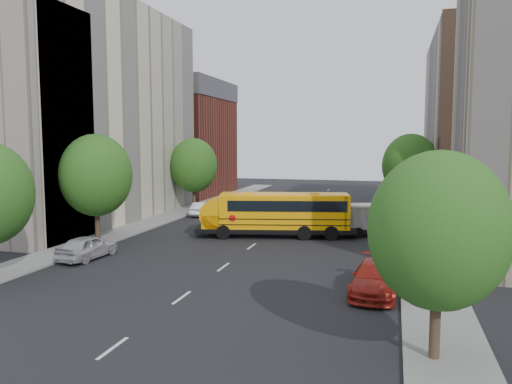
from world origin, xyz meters
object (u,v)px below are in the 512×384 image
at_px(street_tree_1, 96,175).
at_px(parked_car_5, 387,194).
at_px(street_tree_2, 194,165).
at_px(street_tree_3, 439,231).
at_px(parked_car_0, 87,247).
at_px(street_tree_5, 407,164).
at_px(school_bus, 274,212).
at_px(parked_car_3, 375,278).
at_px(street_tree_4, 410,166).
at_px(parked_car_1, 202,209).
at_px(parked_car_4, 394,210).
at_px(safari_truck, 354,219).

bearing_deg(street_tree_1, parked_car_5, 59.54).
height_order(street_tree_1, parked_car_5, street_tree_1).
xyz_separation_m(street_tree_2, street_tree_3, (22.00, -32.00, -0.37)).
bearing_deg(parked_car_0, street_tree_5, -116.71).
bearing_deg(street_tree_2, parked_car_5, 38.35).
height_order(school_bus, parked_car_3, school_bus).
xyz_separation_m(street_tree_4, parked_car_1, (-19.80, -3.23, -4.40)).
relative_size(street_tree_2, school_bus, 0.62).
distance_m(street_tree_2, parked_car_1, 5.70).
xyz_separation_m(parked_car_0, parked_car_3, (17.71, -2.51, 0.01)).
bearing_deg(parked_car_3, parked_car_4, 91.14).
bearing_deg(safari_truck, street_tree_2, 132.25).
bearing_deg(street_tree_3, school_bus, 117.41).
bearing_deg(parked_car_3, parked_car_5, 92.95).
bearing_deg(street_tree_5, safari_truck, -101.29).
distance_m(street_tree_4, street_tree_5, 12.01).
bearing_deg(parked_car_1, street_tree_1, 75.83).
bearing_deg(parked_car_0, parked_car_4, -125.62).
bearing_deg(parked_car_1, street_tree_4, -176.43).
distance_m(safari_truck, parked_car_3, 14.98).
distance_m(street_tree_5, parked_car_1, 25.30).
xyz_separation_m(street_tree_5, parked_car_0, (-19.91, -34.35, -3.94)).
height_order(street_tree_2, parked_car_3, street_tree_2).
bearing_deg(parked_car_5, street_tree_1, -122.60).
relative_size(school_bus, parked_car_0, 2.79).
relative_size(street_tree_2, parked_car_5, 1.81).
xyz_separation_m(street_tree_3, street_tree_5, (-0.00, 44.00, 0.25)).
distance_m(safari_truck, parked_car_1, 16.85).
bearing_deg(parked_car_5, safari_truck, -97.03).
height_order(school_bus, parked_car_1, school_bus).
bearing_deg(street_tree_3, parked_car_4, 92.47).
distance_m(street_tree_2, street_tree_4, 22.00).
relative_size(street_tree_3, parked_car_5, 1.67).
bearing_deg(school_bus, street_tree_4, 36.55).
relative_size(safari_truck, parked_car_1, 1.48).
height_order(parked_car_3, parked_car_4, parked_car_3).
height_order(safari_truck, parked_car_0, safari_truck).
distance_m(parked_car_3, parked_car_5, 40.52).
bearing_deg(school_bus, street_tree_1, -165.65).
bearing_deg(parked_car_4, parked_car_3, -97.22).
distance_m(street_tree_5, parked_car_4, 12.24).
xyz_separation_m(parked_car_3, parked_car_5, (0.00, 40.52, -0.07)).
relative_size(street_tree_4, parked_car_1, 1.96).
relative_size(parked_car_0, parked_car_5, 1.06).
relative_size(parked_car_3, parked_car_5, 1.25).
distance_m(street_tree_3, school_bus, 22.63).
relative_size(street_tree_3, safari_truck, 1.16).
distance_m(street_tree_1, parked_car_1, 15.53).
xyz_separation_m(school_bus, parked_car_1, (-9.45, 8.81, -1.24)).
relative_size(street_tree_3, street_tree_4, 0.88).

